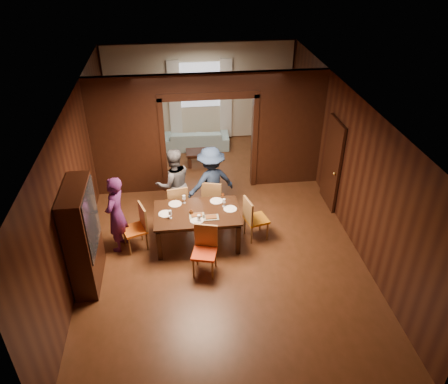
{
  "coord_description": "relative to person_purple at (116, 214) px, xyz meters",
  "views": [
    {
      "loc": [
        -0.78,
        -7.87,
        5.76
      ],
      "look_at": [
        0.12,
        -0.4,
        1.05
      ],
      "focal_mm": 35.0,
      "sensor_mm": 36.0,
      "label": 1
    }
  ],
  "objects": [
    {
      "name": "plate_far_l",
      "position": [
        1.17,
        0.32,
        -0.05
      ],
      "size": [
        0.27,
        0.27,
        0.01
      ],
      "primitive_type": "cylinder",
      "color": "silver",
      "rests_on": "dining_table"
    },
    {
      "name": "chair_left",
      "position": [
        0.32,
        -0.05,
        -0.33
      ],
      "size": [
        0.56,
        0.56,
        0.97
      ],
      "primitive_type": null,
      "rotation": [
        0.0,
        0.0,
        -1.23
      ],
      "color": "orange",
      "rests_on": "floor"
    },
    {
      "name": "sofa",
      "position": [
        1.85,
        4.46,
        -0.54
      ],
      "size": [
        1.96,
        0.85,
        0.56
      ],
      "primitive_type": "imported",
      "rotation": [
        0.0,
        0.0,
        3.09
      ],
      "color": "#98C0C7",
      "rests_on": "floor"
    },
    {
      "name": "chair_far_l",
      "position": [
        1.2,
        0.78,
        -0.33
      ],
      "size": [
        0.5,
        0.5,
        0.97
      ],
      "primitive_type": null,
      "rotation": [
        0.0,
        0.0,
        3.29
      ],
      "color": "orange",
      "rests_on": "floor"
    },
    {
      "name": "plate_left",
      "position": [
        0.96,
        -0.02,
        -0.05
      ],
      "size": [
        0.27,
        0.27,
        0.01
      ],
      "primitive_type": "cylinder",
      "color": "white",
      "rests_on": "dining_table"
    },
    {
      "name": "hutch",
      "position": [
        -0.48,
        -0.89,
        0.18
      ],
      "size": [
        0.4,
        1.2,
        2.0
      ],
      "primitive_type": "cube",
      "color": "black",
      "rests_on": "floor"
    },
    {
      "name": "chair_near",
      "position": [
        1.66,
        -0.95,
        -0.33
      ],
      "size": [
        0.54,
        0.54,
        0.97
      ],
      "primitive_type": null,
      "rotation": [
        0.0,
        0.0,
        -0.26
      ],
      "color": "#EB3F16",
      "rests_on": "floor"
    },
    {
      "name": "dining_table",
      "position": [
        1.59,
        -0.02,
        -0.44
      ],
      "size": [
        1.72,
        1.07,
        0.76
      ],
      "primitive_type": "cube",
      "color": "black",
      "rests_on": "floor"
    },
    {
      "name": "wineglass_far",
      "position": [
        1.35,
        0.34,
        0.03
      ],
      "size": [
        0.08,
        0.08,
        0.18
      ],
      "primitive_type": null,
      "color": "white",
      "rests_on": "dining_table"
    },
    {
      "name": "plate_right",
      "position": [
        2.27,
        0.0,
        -0.05
      ],
      "size": [
        0.27,
        0.27,
        0.01
      ],
      "primitive_type": "cylinder",
      "color": "white",
      "rests_on": "dining_table"
    },
    {
      "name": "curtain_right",
      "position": [
        2.8,
        5.01,
        0.43
      ],
      "size": [
        0.35,
        0.06,
        2.4
      ],
      "primitive_type": "cube",
      "color": "white",
      "rests_on": "back_wall"
    },
    {
      "name": "coffee_table",
      "position": [
        1.91,
        3.39,
        -0.62
      ],
      "size": [
        0.8,
        0.5,
        0.4
      ],
      "primitive_type": "cube",
      "color": "black",
      "rests_on": "floor"
    },
    {
      "name": "serving_bowl",
      "position": [
        1.72,
        0.07,
        -0.02
      ],
      "size": [
        0.3,
        0.3,
        0.07
      ],
      "primitive_type": "imported",
      "color": "black",
      "rests_on": "dining_table"
    },
    {
      "name": "window_far",
      "position": [
        2.05,
        5.05,
        0.88
      ],
      "size": [
        1.2,
        0.03,
        1.3
      ],
      "primitive_type": "cube",
      "color": "silver",
      "rests_on": "back_wall"
    },
    {
      "name": "tumbler",
      "position": [
        1.61,
        -0.33,
        0.01
      ],
      "size": [
        0.07,
        0.07,
        0.14
      ],
      "primitive_type": "cylinder",
      "color": "silver",
      "rests_on": "dining_table"
    },
    {
      "name": "ceiling",
      "position": [
        2.05,
        0.61,
        2.08
      ],
      "size": [
        5.5,
        9.0,
        0.02
      ],
      "primitive_type": "cube",
      "color": "silver",
      "rests_on": "room_walls"
    },
    {
      "name": "wineglass_right",
      "position": [
        2.16,
        0.11,
        0.03
      ],
      "size": [
        0.08,
        0.08,
        0.18
      ],
      "primitive_type": null,
      "color": "silver",
      "rests_on": "dining_table"
    },
    {
      "name": "person_purple",
      "position": [
        0.0,
        0.0,
        0.0
      ],
      "size": [
        0.56,
        0.69,
        1.64
      ],
      "primitive_type": "imported",
      "rotation": [
        0.0,
        0.0,
        -1.9
      ],
      "color": "#4B1B4F",
      "rests_on": "floor"
    },
    {
      "name": "person_grey",
      "position": [
        1.16,
        1.02,
        0.01
      ],
      "size": [
        0.95,
        0.83,
        1.66
      ],
      "primitive_type": "imported",
      "rotation": [
        0.0,
        0.0,
        3.43
      ],
      "color": "#4D4F54",
      "rests_on": "floor"
    },
    {
      "name": "door_right",
      "position": [
        4.75,
        1.11,
        0.23
      ],
      "size": [
        0.06,
        0.9,
        2.1
      ],
      "primitive_type": "cube",
      "color": "black",
      "rests_on": "floor"
    },
    {
      "name": "condiment_jar",
      "position": [
        1.48,
        -0.09,
        -0.0
      ],
      "size": [
        0.08,
        0.08,
        0.11
      ],
      "primitive_type": null,
      "color": "#452410",
      "rests_on": "dining_table"
    },
    {
      "name": "plate_near",
      "position": [
        1.57,
        -0.31,
        -0.05
      ],
      "size": [
        0.27,
        0.27,
        0.01
      ],
      "primitive_type": "cylinder",
      "color": "silver",
      "rests_on": "dining_table"
    },
    {
      "name": "plate_far_r",
      "position": [
        2.03,
        0.33,
        -0.05
      ],
      "size": [
        0.27,
        0.27,
        0.01
      ],
      "primitive_type": "cylinder",
      "color": "white",
      "rests_on": "dining_table"
    },
    {
      "name": "person_navy",
      "position": [
        1.98,
        0.97,
        0.02
      ],
      "size": [
        1.23,
        0.94,
        1.68
      ],
      "primitive_type": "imported",
      "rotation": [
        0.0,
        0.0,
        3.48
      ],
      "color": "#1B2A45",
      "rests_on": "floor"
    },
    {
      "name": "platter_b",
      "position": [
        1.86,
        -0.26,
        -0.04
      ],
      "size": [
        0.3,
        0.2,
        0.04
      ],
      "primitive_type": "cube",
      "color": "gray",
      "rests_on": "dining_table"
    },
    {
      "name": "floor",
      "position": [
        2.05,
        0.61,
        -0.82
      ],
      "size": [
        9.0,
        9.0,
        0.0
      ],
      "primitive_type": "plane",
      "color": "#4B2B15",
      "rests_on": "ground"
    },
    {
      "name": "curtain_left",
      "position": [
        1.3,
        5.01,
        0.43
      ],
      "size": [
        0.35,
        0.06,
        2.4
      ],
      "primitive_type": "cube",
      "color": "white",
      "rests_on": "back_wall"
    },
    {
      "name": "chair_far_r",
      "position": [
        2.01,
        0.9,
        -0.33
      ],
      "size": [
        0.54,
        0.54,
        0.97
      ],
      "primitive_type": null,
      "rotation": [
        0.0,
        0.0,
        2.88
      ],
      "color": "#D14F13",
      "rests_on": "floor"
    },
    {
      "name": "room_walls",
      "position": [
        2.05,
        2.49,
        0.69
      ],
      "size": [
        5.52,
        9.01,
        2.9
      ],
      "color": "black",
      "rests_on": "floor"
    },
    {
      "name": "chair_right",
      "position": [
        2.83,
        0.01,
        -0.33
      ],
      "size": [
        0.53,
        0.53,
        0.97
      ],
      "primitive_type": null,
      "rotation": [
        0.0,
        0.0,
        1.82
      ],
      "color": "orange",
      "rests_on": "floor"
    },
    {
      "name": "wineglass_left",
      "position": [
        1.06,
        -0.17,
        0.03
      ],
      "size": [
        0.08,
        0.08,
        0.18
      ],
      "primitive_type": null,
      "color": "silver",
      "rests_on": "dining_table"
    },
    {
      "name": "platter_a",
      "position": [
        1.58,
        -0.16,
        -0.04
      ],
      "size": [
        0.3,
        0.2,
        0.04
      ],
      "primitive_type": "cube",
      "color": "gray",
      "rests_on": "dining_table"
    }
  ]
}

